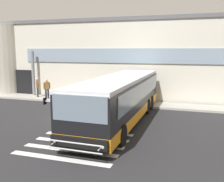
{
  "coord_description": "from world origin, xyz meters",
  "views": [
    {
      "loc": [
        6.88,
        -14.5,
        4.29
      ],
      "look_at": [
        1.73,
        1.88,
        1.5
      ],
      "focal_mm": 40.82,
      "sensor_mm": 36.0,
      "label": 1
    }
  ],
  "objects_px": {
    "entry_support_column": "(33,73)",
    "passenger_near_column": "(37,86)",
    "bus_main_foreground": "(120,100)",
    "passenger_by_doorway": "(47,87)"
  },
  "relations": [
    {
      "from": "entry_support_column",
      "to": "passenger_by_doorway",
      "type": "bearing_deg",
      "value": -28.04
    },
    {
      "from": "entry_support_column",
      "to": "passenger_by_doorway",
      "type": "relative_size",
      "value": 2.41
    },
    {
      "from": "entry_support_column",
      "to": "passenger_near_column",
      "type": "relative_size",
      "value": 2.41
    },
    {
      "from": "bus_main_foreground",
      "to": "passenger_by_doorway",
      "type": "relative_size",
      "value": 7.01
    },
    {
      "from": "entry_support_column",
      "to": "bus_main_foreground",
      "type": "distance_m",
      "value": 11.29
    },
    {
      "from": "bus_main_foreground",
      "to": "passenger_near_column",
      "type": "bearing_deg",
      "value": 151.31
    },
    {
      "from": "passenger_near_column",
      "to": "passenger_by_doorway",
      "type": "bearing_deg",
      "value": -20.27
    },
    {
      "from": "bus_main_foreground",
      "to": "passenger_by_doorway",
      "type": "bearing_deg",
      "value": 150.09
    },
    {
      "from": "entry_support_column",
      "to": "passenger_near_column",
      "type": "xyz_separation_m",
      "value": [
        0.8,
        -0.63,
        -1.08
      ]
    },
    {
      "from": "entry_support_column",
      "to": "passenger_near_column",
      "type": "bearing_deg",
      "value": -38.06
    }
  ]
}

